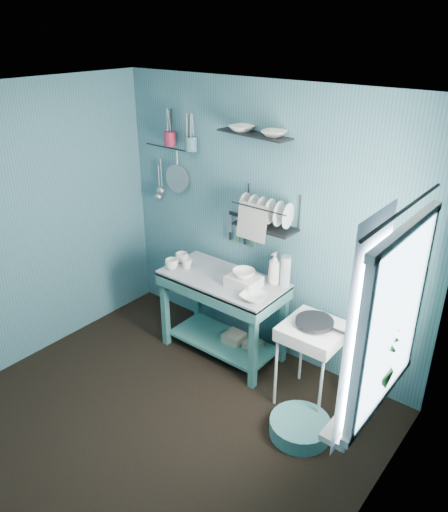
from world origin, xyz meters
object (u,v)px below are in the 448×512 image
Objects in this scene: colander at (177,179)px; mug_left at (172,264)px; dish_rack at (266,210)px; storage_tin_small at (253,350)px; hotplate_stand at (311,364)px; floor_basin at (300,427)px; wash_tub at (244,282)px; utensil_cup_magenta at (170,139)px; mug_mid at (187,264)px; utensil_cup_teal at (191,144)px; water_bottle at (285,271)px; storage_tin_large at (234,343)px; mug_right at (182,258)px; work_counter at (223,316)px; frying_pan at (315,322)px; soap_bottle at (274,268)px; potted_plant at (371,359)px.

mug_left is at bearing -53.92° from colander.
dish_rack is 2.75× the size of storage_tin_small.
floor_basin is (0.14, -0.37, -0.31)m from hotplate_stand.
wash_tub is 2.15× the size of utensil_cup_magenta.
mug_mid is 0.77× the size of utensil_cup_teal.
water_bottle is 0.95m from storage_tin_large.
dish_rack is at bearing 17.08° from mug_right.
utensil_cup_teal is (-1.60, 0.38, 1.51)m from hotplate_stand.
colander is 1.82m from storage_tin_small.
work_counter is 5.20× the size of storage_tin_large.
mug_mid is (0.10, 0.10, -0.00)m from mug_left.
utensil_cup_teal reaches higher than frying_pan.
colander is at bearing 126.08° from mug_left.
mug_mid is 0.36× the size of water_bottle.
utensil_cup_teal is at bearing 166.89° from storage_tin_small.
mug_right is 1.11m from storage_tin_small.
colander reaches higher than storage_tin_small.
water_bottle reaches higher than floor_basin.
hotplate_stand reaches higher than storage_tin_large.
storage_tin_small is (0.30, 0.08, -0.31)m from work_counter.
work_counter is 0.68m from mug_left.
dish_rack is at bearing 175.19° from water_bottle.
dish_rack is at bearing 155.05° from frying_pan.
work_counter is at bearing 171.07° from hotplate_stand.
storage_tin_large is 0.47× the size of floor_basin.
mug_left is 0.97m from soap_bottle.
soap_bottle is at bearing 25.11° from storage_tin_large.
mug_left is 0.95× the size of utensil_cup_teal.
potted_plant is (2.54, -0.94, -0.82)m from utensil_cup_magenta.
frying_pan is at bearing -13.88° from storage_tin_small.
hotplate_stand is at bearing -33.32° from water_bottle.
floor_basin is at bearing -21.72° from colander.
utensil_cup_teal is 1.92m from storage_tin_large.
storage_tin_large is at bearing 12.91° from mug_mid.
storage_tin_large is at bearing 153.66° from floor_basin.
hotplate_stand is (1.49, -0.09, -0.49)m from mug_right.
mug_right is 0.44× the size of colander.
mug_right reaches higher than work_counter.
storage_tin_large is at bearing -171.47° from storage_tin_small.
potted_plant is at bearing -16.80° from mug_right.
storage_tin_large is (0.70, -0.24, -1.77)m from utensil_cup_teal.
hotplate_stand is 2.23m from utensil_cup_teal.
colander is at bearing 139.80° from mug_mid.
frying_pan is 1.07× the size of colander.
frying_pan is (1.47, 0.07, -0.08)m from mug_left.
soap_bottle is 0.54× the size of dish_rack.
mug_mid is at bearing 175.02° from hotplate_stand.
utensil_cup_teal is at bearing 161.11° from storage_tin_large.
work_counter is 3.83× the size of soap_bottle.
storage_tin_large reaches higher than floor_basin.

